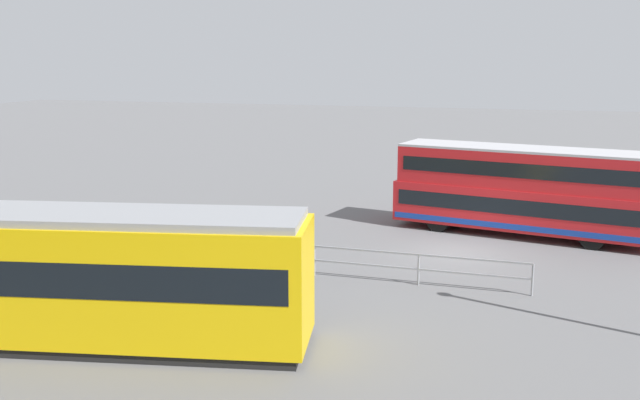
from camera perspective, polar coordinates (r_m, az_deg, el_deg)
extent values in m
plane|color=slate|center=(29.01, 10.54, -4.05)|extent=(160.00, 160.00, 0.00)
cube|color=red|center=(32.24, 15.55, -0.52)|extent=(11.19, 4.70, 1.73)
cube|color=red|center=(31.96, 15.71, 2.36)|extent=(10.84, 4.53, 1.55)
cube|color=black|center=(32.20, 15.57, -0.16)|extent=(10.66, 4.62, 0.64)
cube|color=black|center=(31.94, 15.71, 2.50)|extent=(10.32, 4.46, 0.60)
cube|color=#193FA5|center=(32.36, 15.50, -1.59)|extent=(10.98, 4.70, 0.24)
cube|color=#B2B2B7|center=(31.85, 15.78, 3.83)|extent=(10.84, 4.53, 0.10)
cylinder|color=black|center=(33.26, 9.82, -1.18)|extent=(1.48, 2.69, 1.00)
cylinder|color=black|center=(31.89, 20.73, -2.28)|extent=(1.48, 2.69, 1.00)
cube|color=#E5B70C|center=(21.13, -22.54, -5.39)|extent=(15.85, 5.54, 3.12)
cube|color=black|center=(21.05, -22.60, -4.58)|extent=(15.24, 5.45, 0.90)
cube|color=gray|center=(20.74, -22.88, -0.98)|extent=(15.51, 5.27, 0.20)
cube|color=black|center=(21.65, -22.20, -9.68)|extent=(15.52, 5.35, 0.25)
cylinder|color=black|center=(25.19, -1.75, -5.23)|extent=(0.14, 0.14, 0.83)
cylinder|color=black|center=(25.14, -1.26, -5.26)|extent=(0.14, 0.14, 0.83)
cylinder|color=black|center=(24.97, -1.52, -3.63)|extent=(0.35, 0.35, 0.64)
sphere|color=beige|center=(24.86, -1.52, -2.67)|extent=(0.22, 0.22, 0.22)
cube|color=gray|center=(24.52, 7.71, -4.24)|extent=(7.29, 0.17, 0.06)
cube|color=gray|center=(24.65, 7.68, -5.36)|extent=(7.29, 0.17, 0.06)
cylinder|color=gray|center=(24.33, 16.20, -6.00)|extent=(0.07, 0.07, 1.05)
cylinder|color=gray|center=(24.66, 7.68, -5.42)|extent=(0.07, 0.07, 1.05)
cylinder|color=gray|center=(25.51, -0.44, -4.75)|extent=(0.07, 0.07, 1.05)
cylinder|color=slate|center=(24.96, -4.52, -3.74)|extent=(0.10, 0.10, 2.23)
cube|color=#D8D84C|center=(24.75, -4.59, -2.16)|extent=(1.00, 0.13, 0.60)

